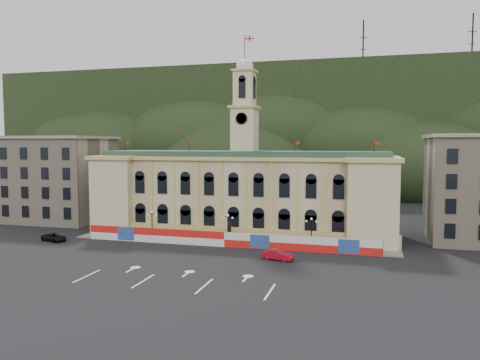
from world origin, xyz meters
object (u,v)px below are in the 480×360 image
(statue, at_px, (230,236))
(black_suv, at_px, (54,237))
(lamp_center, at_px, (228,226))
(red_sedan, at_px, (278,255))

(statue, distance_m, black_suv, 30.72)
(black_suv, bearing_deg, lamp_center, -62.82)
(lamp_center, xyz_separation_m, black_suv, (-30.00, -5.59, -2.40))
(lamp_center, bearing_deg, statue, 90.00)
(lamp_center, relative_size, black_suv, 0.97)
(statue, xyz_separation_m, black_suv, (-30.00, -6.59, -0.51))
(statue, relative_size, red_sedan, 0.76)
(black_suv, bearing_deg, red_sedan, -77.09)
(statue, height_order, red_sedan, statue)
(red_sedan, bearing_deg, statue, 61.95)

